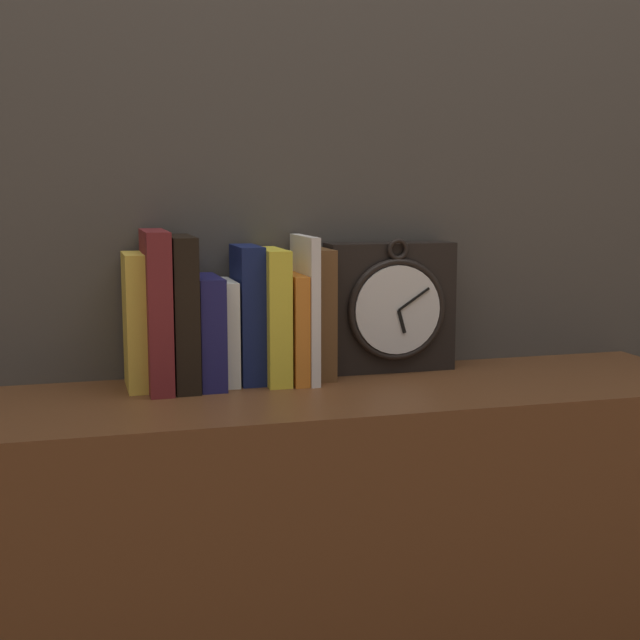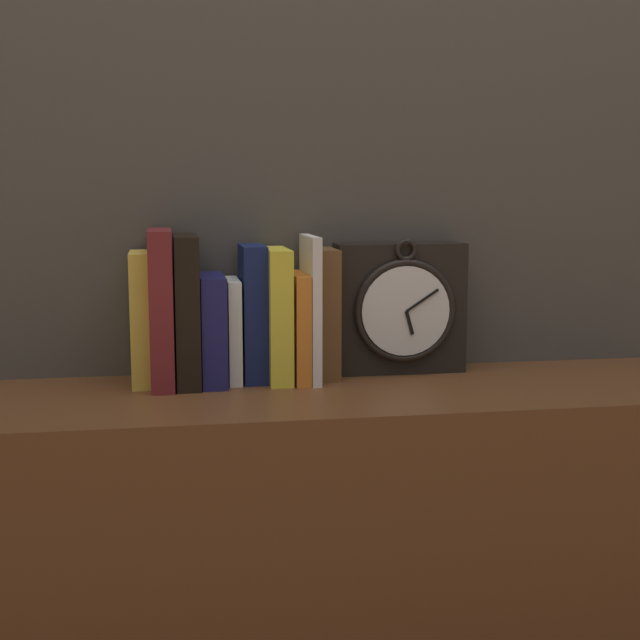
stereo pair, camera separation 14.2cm
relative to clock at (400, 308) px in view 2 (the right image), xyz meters
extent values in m
cube|color=#47423D|center=(-0.17, 0.07, 0.45)|extent=(6.00, 0.05, 2.60)
cube|color=brown|center=(-0.17, -0.13, -0.48)|extent=(1.36, 0.35, 0.74)
cube|color=black|center=(0.00, 0.01, 0.00)|extent=(0.23, 0.07, 0.23)
torus|color=black|center=(0.00, -0.03, 0.00)|extent=(0.18, 0.01, 0.18)
cylinder|color=silver|center=(0.00, -0.04, 0.00)|extent=(0.16, 0.01, 0.16)
cube|color=black|center=(0.01, -0.04, -0.02)|extent=(0.02, 0.00, 0.04)
cube|color=black|center=(0.03, -0.04, 0.02)|extent=(0.06, 0.00, 0.04)
torus|color=black|center=(0.00, -0.03, 0.10)|extent=(0.04, 0.01, 0.04)
cube|color=yellow|center=(-0.45, -0.02, 0.00)|extent=(0.03, 0.12, 0.22)
cube|color=maroon|center=(-0.42, -0.04, 0.01)|extent=(0.04, 0.15, 0.26)
cube|color=black|center=(-0.37, -0.04, 0.01)|extent=(0.04, 0.15, 0.25)
cube|color=navy|center=(-0.33, -0.03, -0.02)|extent=(0.04, 0.14, 0.18)
cube|color=white|center=(-0.30, -0.02, -0.03)|extent=(0.02, 0.12, 0.17)
cube|color=navy|center=(-0.26, -0.02, 0.00)|extent=(0.04, 0.12, 0.23)
cube|color=yellow|center=(-0.22, -0.03, 0.00)|extent=(0.04, 0.14, 0.22)
cube|color=orange|center=(-0.19, -0.03, -0.02)|extent=(0.02, 0.14, 0.18)
cube|color=white|center=(-0.17, -0.03, 0.01)|extent=(0.02, 0.14, 0.25)
cube|color=brown|center=(-0.14, -0.02, 0.00)|extent=(0.03, 0.11, 0.22)
camera|label=1|loc=(-0.55, -1.48, 0.21)|focal=50.00mm
camera|label=2|loc=(-0.41, -1.51, 0.21)|focal=50.00mm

